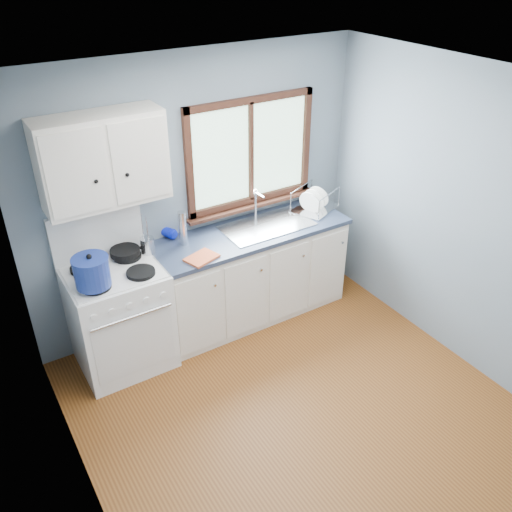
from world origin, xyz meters
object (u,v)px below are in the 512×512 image
skillet (125,252)px  stockpot (92,271)px  utensil_crock (148,246)px  sink (267,232)px  thermos (183,228)px  gas_range (120,315)px  base_cabinets (250,278)px  dish_rack (314,204)px

skillet → stockpot: size_ratio=1.21×
skillet → utensil_crock: bearing=-5.3°
sink → thermos: thermos is taller
gas_range → base_cabinets: 1.31m
stockpot → base_cabinets: bearing=6.7°
sink → utensil_crock: size_ratio=2.22×
sink → skillet: bearing=174.1°
thermos → gas_range: bearing=-170.0°
gas_range → utensil_crock: 0.63m
base_cabinets → sink: size_ratio=2.20×
stockpot → thermos: (0.88, 0.28, -0.01)m
stockpot → gas_range: bearing=39.2°
gas_range → skillet: gas_range is taller
stockpot → sink: bearing=6.0°
gas_range → sink: 1.53m
base_cabinets → thermos: (-0.62, 0.10, 0.67)m
gas_range → thermos: (0.69, 0.12, 0.58)m
stockpot → utensil_crock: 0.63m
utensil_crock → dish_rack: size_ratio=0.72×
utensil_crock → thermos: size_ratio=1.22×
sink → dish_rack: 0.60m
dish_rack → skillet: bearing=153.7°
skillet → utensil_crock: (0.19, -0.02, 0.01)m
skillet → utensil_crock: 0.19m
utensil_crock → dish_rack: 1.71m
sink → stockpot: size_ratio=2.72×
base_cabinets → dish_rack: 0.95m
base_cabinets → stockpot: stockpot is taller
utensil_crock → thermos: 0.34m
base_cabinets → thermos: bearing=170.5°
stockpot → thermos: stockpot is taller
skillet → dish_rack: bearing=-0.7°
thermos → dish_rack: 1.38m
skillet → thermos: size_ratio=1.21×
gas_range → utensil_crock: gas_range is taller
gas_range → sink: size_ratio=1.62×
utensil_crock → stockpot: bearing=-152.6°
skillet → utensil_crock: utensil_crock is taller
dish_rack → base_cabinets: bearing=159.7°
base_cabinets → stockpot: (-1.50, -0.18, 0.67)m
gas_range → utensil_crock: size_ratio=3.59×
base_cabinets → thermos: size_ratio=5.96×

